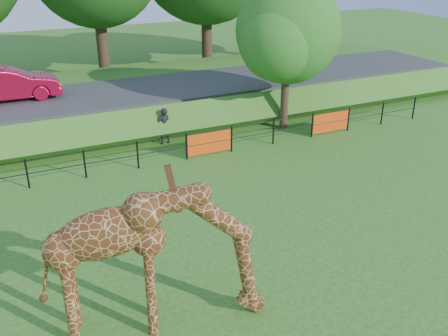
# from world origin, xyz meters

# --- Properties ---
(ground) EXTENTS (90.00, 90.00, 0.00)m
(ground) POSITION_xyz_m (0.00, 0.00, 0.00)
(ground) COLOR #2C6218
(ground) RESTS_ON ground
(giraffe) EXTENTS (4.94, 2.11, 3.48)m
(giraffe) POSITION_xyz_m (-2.03, -0.57, 1.74)
(giraffe) COLOR #562B11
(giraffe) RESTS_ON ground
(perimeter_fence) EXTENTS (28.07, 0.10, 1.10)m
(perimeter_fence) POSITION_xyz_m (0.00, 8.00, 0.55)
(perimeter_fence) COLOR black
(perimeter_fence) RESTS_ON ground
(embankment) EXTENTS (40.00, 9.00, 1.30)m
(embankment) POSITION_xyz_m (0.00, 15.50, 0.65)
(embankment) COLOR #2C6218
(embankment) RESTS_ON ground
(road) EXTENTS (40.00, 5.00, 0.12)m
(road) POSITION_xyz_m (0.00, 14.00, 1.36)
(road) COLOR #333336
(road) RESTS_ON embankment
(car_red) EXTENTS (4.49, 1.62, 1.47)m
(car_red) POSITION_xyz_m (-3.91, 14.74, 2.16)
(car_red) COLOR #B80D2E
(car_red) RESTS_ON road
(visitor) EXTENTS (0.62, 0.44, 1.59)m
(visitor) POSITION_xyz_m (1.80, 10.08, 0.80)
(visitor) COLOR black
(visitor) RESTS_ON ground
(tree_east) EXTENTS (5.40, 4.71, 6.76)m
(tree_east) POSITION_xyz_m (7.60, 9.63, 4.28)
(tree_east) COLOR #2E2314
(tree_east) RESTS_ON ground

